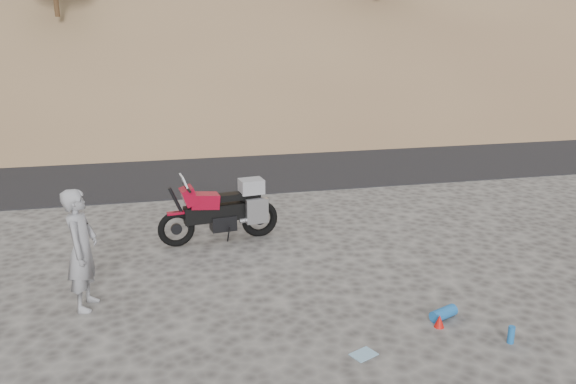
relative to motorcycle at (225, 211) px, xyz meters
name	(u,v)px	position (x,y,z in m)	size (l,w,h in m)	color
ground	(226,309)	(-0.31, -2.70, -0.58)	(140.00, 140.00, 0.00)	#413E3C
road	(191,164)	(-0.31, 6.30, -0.58)	(120.00, 7.00, 0.05)	black
motorcycle	(225,211)	(0.00, 0.00, 0.00)	(2.29, 0.85, 1.37)	black
man	(88,306)	(-2.25, -2.19, -0.58)	(0.65, 0.42, 1.77)	gray
gear_blue_mat	(443,313)	(2.60, -3.64, -0.50)	(0.17, 0.17, 0.41)	#1B5EA7
gear_bottle	(511,335)	(3.15, -4.40, -0.47)	(0.09, 0.09, 0.23)	#1B5EA7
gear_funnel	(439,321)	(2.44, -3.83, -0.50)	(0.14, 0.14, 0.18)	red
gear_blue_cloth	(364,354)	(1.22, -4.25, -0.58)	(0.30, 0.22, 0.01)	#7DA6C2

